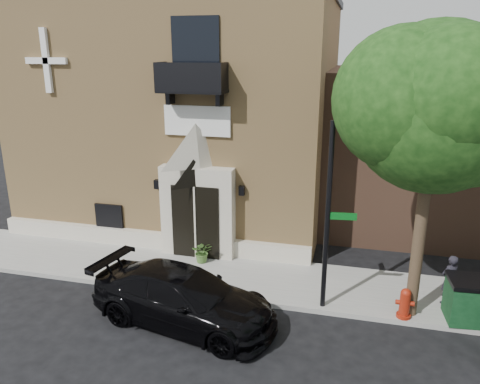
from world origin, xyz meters
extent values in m
plane|color=black|center=(0.00, 0.00, 0.00)|extent=(120.00, 120.00, 0.00)
cube|color=gray|center=(1.00, 1.50, 0.07)|extent=(42.00, 3.00, 0.15)
cube|color=tan|center=(-3.00, 8.00, 4.50)|extent=(12.00, 10.00, 9.00)
cube|color=black|center=(-3.00, 8.00, 9.15)|extent=(12.20, 10.20, 0.30)
cube|color=beige|center=(-3.00, 2.88, 0.45)|extent=(12.00, 0.30, 0.60)
cube|color=beige|center=(-1.00, 2.75, 1.75)|extent=(2.60, 0.55, 3.20)
pyramid|color=beige|center=(-1.00, 2.75, 4.10)|extent=(2.60, 0.55, 1.50)
cube|color=black|center=(-1.00, 2.46, 1.45)|extent=(1.70, 0.06, 2.60)
cube|color=beige|center=(-1.00, 2.42, 1.45)|extent=(0.06, 0.04, 2.60)
cube|color=white|center=(-1.00, 2.94, 4.90)|extent=(2.30, 0.10, 1.00)
cube|color=black|center=(-1.00, 2.55, 5.90)|extent=(2.20, 0.90, 0.10)
cube|color=black|center=(-1.00, 2.12, 6.35)|extent=(2.20, 0.06, 0.90)
cube|color=black|center=(-2.05, 2.55, 6.35)|extent=(0.06, 0.90, 0.90)
cube|color=black|center=(0.05, 2.55, 6.35)|extent=(0.06, 0.90, 0.90)
cube|color=black|center=(-1.00, 2.97, 7.10)|extent=(1.60, 0.08, 2.20)
cube|color=white|center=(-6.50, 2.92, 6.80)|extent=(0.22, 0.14, 2.20)
cube|color=white|center=(-6.50, 2.92, 6.80)|extent=(1.60, 0.14, 0.22)
cube|color=black|center=(-4.60, 2.95, 1.15)|extent=(1.10, 0.10, 1.00)
cube|color=red|center=(-4.60, 2.98, 1.15)|extent=(0.85, 0.06, 0.75)
cube|color=black|center=(-2.55, 2.88, 2.60)|extent=(0.18, 0.18, 0.32)
cube|color=black|center=(0.55, 2.88, 2.60)|extent=(0.18, 0.18, 0.32)
cylinder|color=#38281C|center=(6.00, 0.45, 2.25)|extent=(0.32, 0.32, 4.20)
sphere|color=black|center=(6.00, 0.45, 5.82)|extent=(4.20, 4.20, 4.20)
sphere|color=black|center=(6.80, 0.75, 5.52)|extent=(3.36, 3.36, 3.36)
sphere|color=black|center=(5.30, 0.25, 6.02)|extent=(3.57, 3.57, 3.57)
sphere|color=black|center=(6.20, -0.25, 6.22)|extent=(3.15, 3.15, 3.15)
imported|color=black|center=(-0.03, -1.30, 0.76)|extent=(5.56, 3.12, 1.52)
cylinder|color=black|center=(3.60, 0.26, 2.81)|extent=(0.14, 0.14, 5.31)
cube|color=#075A18|center=(3.99, 0.31, 2.90)|extent=(0.75, 0.13, 0.19)
cube|color=#075A18|center=(3.55, 0.66, 3.12)|extent=(0.13, 0.75, 0.19)
cylinder|color=maroon|center=(5.80, 0.20, 0.19)|extent=(0.39, 0.39, 0.09)
cylinder|color=maroon|center=(5.80, 0.20, 0.54)|extent=(0.28, 0.28, 0.60)
sphere|color=maroon|center=(5.80, 0.20, 0.87)|extent=(0.28, 0.28, 0.28)
cylinder|color=maroon|center=(5.80, 0.20, 0.59)|extent=(0.49, 0.13, 0.13)
imported|color=#4B7531|center=(-0.66, 2.13, 0.53)|extent=(0.83, 0.77, 0.76)
imported|color=black|center=(7.06, 1.27, 0.90)|extent=(0.65, 0.59, 1.50)
camera|label=1|loc=(4.22, -11.82, 7.23)|focal=35.00mm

